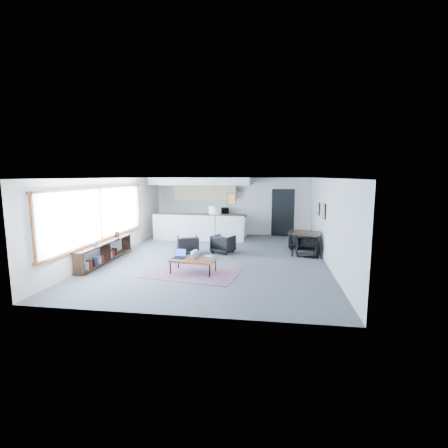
# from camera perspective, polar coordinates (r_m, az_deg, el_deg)

# --- Properties ---
(room) EXTENTS (7.02, 9.02, 2.62)m
(room) POSITION_cam_1_polar(r_m,az_deg,el_deg) (10.47, -1.57, 0.93)
(room) COLOR #49494C
(room) RESTS_ON ground
(window) EXTENTS (0.10, 5.95, 1.66)m
(window) POSITION_cam_1_polar(r_m,az_deg,el_deg) (10.77, -20.92, 1.42)
(window) COLOR #8CBFFF
(window) RESTS_ON room
(console) EXTENTS (0.35, 3.00, 0.80)m
(console) POSITION_cam_1_polar(r_m,az_deg,el_deg) (10.75, -20.23, -4.66)
(console) COLOR black
(console) RESTS_ON floor
(kitchenette) EXTENTS (4.20, 1.96, 2.60)m
(kitchenette) POSITION_cam_1_polar(r_m,az_deg,el_deg) (14.31, -3.74, 3.24)
(kitchenette) COLOR white
(kitchenette) RESTS_ON floor
(doorway) EXTENTS (1.10, 0.12, 2.15)m
(doorway) POSITION_cam_1_polar(r_m,az_deg,el_deg) (14.74, 10.31, 2.09)
(doorway) COLOR black
(doorway) RESTS_ON room
(track_light) EXTENTS (1.60, 0.07, 0.15)m
(track_light) POSITION_cam_1_polar(r_m,az_deg,el_deg) (12.65, -2.51, 7.79)
(track_light) COLOR silver
(track_light) RESTS_ON room
(wall_art_lower) EXTENTS (0.03, 0.38, 0.48)m
(wall_art_lower) POSITION_cam_1_polar(r_m,az_deg,el_deg) (10.81, 17.25, 2.13)
(wall_art_lower) COLOR black
(wall_art_lower) RESTS_ON room
(wall_art_upper) EXTENTS (0.03, 0.34, 0.44)m
(wall_art_upper) POSITION_cam_1_polar(r_m,az_deg,el_deg) (12.09, 16.31, 2.56)
(wall_art_upper) COLOR black
(wall_art_upper) RESTS_ON room
(kilim_rug) EXTENTS (2.69, 2.04, 0.01)m
(kilim_rug) POSITION_cam_1_polar(r_m,az_deg,el_deg) (9.14, -5.40, -8.52)
(kilim_rug) COLOR brown
(kilim_rug) RESTS_ON floor
(coffee_table) EXTENTS (1.29, 0.79, 0.40)m
(coffee_table) POSITION_cam_1_polar(r_m,az_deg,el_deg) (9.04, -5.43, -6.32)
(coffee_table) COLOR brown
(coffee_table) RESTS_ON floor
(laptop) EXTENTS (0.37, 0.32, 0.24)m
(laptop) POSITION_cam_1_polar(r_m,az_deg,el_deg) (9.21, -7.79, -5.44)
(laptop) COLOR black
(laptop) RESTS_ON coffee_table
(ceramic_pot) EXTENTS (0.27, 0.27, 0.27)m
(ceramic_pot) POSITION_cam_1_polar(r_m,az_deg,el_deg) (9.01, -5.03, -5.29)
(ceramic_pot) COLOR gray
(ceramic_pot) RESTS_ON coffee_table
(book_stack) EXTENTS (0.31, 0.26, 0.09)m
(book_stack) POSITION_cam_1_polar(r_m,az_deg,el_deg) (9.01, -2.69, -5.87)
(book_stack) COLOR silver
(book_stack) RESTS_ON coffee_table
(coaster) EXTENTS (0.14, 0.14, 0.01)m
(coaster) POSITION_cam_1_polar(r_m,az_deg,el_deg) (8.79, -5.61, -6.52)
(coaster) COLOR #E5590C
(coaster) RESTS_ON coffee_table
(armchair_left) EXTENTS (0.87, 0.85, 0.71)m
(armchair_left) POSITION_cam_1_polar(r_m,az_deg,el_deg) (11.16, -6.37, -3.57)
(armchair_left) COLOR black
(armchair_left) RESTS_ON floor
(armchair_right) EXTENTS (0.86, 0.84, 0.69)m
(armchair_right) POSITION_cam_1_polar(r_m,az_deg,el_deg) (11.34, -0.15, -3.36)
(armchair_right) COLOR black
(armchair_right) RESTS_ON floor
(floor_lamp) EXTENTS (0.58, 0.58, 1.56)m
(floor_lamp) POSITION_cam_1_polar(r_m,az_deg,el_deg) (12.01, -1.56, 2.17)
(floor_lamp) COLOR black
(floor_lamp) RESTS_ON floor
(dining_table) EXTENTS (1.10, 1.10, 0.78)m
(dining_table) POSITION_cam_1_polar(r_m,az_deg,el_deg) (11.32, 14.36, -1.80)
(dining_table) COLOR black
(dining_table) RESTS_ON floor
(dining_chair_near) EXTENTS (0.65, 0.62, 0.58)m
(dining_chair_near) POSITION_cam_1_polar(r_m,az_deg,el_deg) (11.26, 14.36, -4.01)
(dining_chair_near) COLOR black
(dining_chair_near) RESTS_ON floor
(dining_chair_far) EXTENTS (0.76, 0.73, 0.67)m
(dining_chair_far) POSITION_cam_1_polar(r_m,az_deg,el_deg) (12.30, 13.30, -2.72)
(dining_chair_far) COLOR black
(dining_chair_far) RESTS_ON floor
(microwave) EXTENTS (0.64, 0.43, 0.40)m
(microwave) POSITION_cam_1_polar(r_m,az_deg,el_deg) (14.62, -0.32, 2.40)
(microwave) COLOR black
(microwave) RESTS_ON kitchenette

